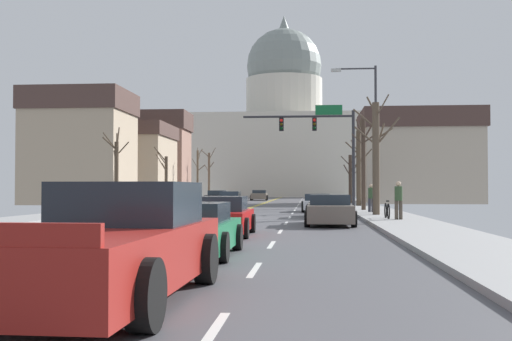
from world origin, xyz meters
TOP-DOWN VIEW (x-y plane):
  - ground at (0.00, -0.00)m, footprint 20.00×180.00m
  - signal_gantry at (5.45, 14.05)m, footprint 7.91×0.41m
  - street_lamp_right at (7.87, 4.72)m, footprint 2.54×0.24m
  - capitol_building at (0.00, 81.11)m, footprint 33.66×21.49m
  - sedan_near_00 at (4.98, 9.96)m, footprint 2.02×4.23m
  - sedan_near_01 at (5.32, 2.41)m, footprint 1.99×4.39m
  - sedan_near_02 at (5.34, -4.57)m, footprint 2.06×4.69m
  - sedan_near_03 at (1.62, -10.52)m, footprint 2.15×4.27m
  - sedan_near_04 at (1.82, -16.63)m, footprint 2.10×4.31m
  - pickup_truck_near_05 at (1.86, -22.25)m, footprint 2.34×5.79m
  - sedan_oncoming_00 at (-2.01, 20.90)m, footprint 1.96×4.47m
  - sedan_oncoming_01 at (-5.07, 34.00)m, footprint 2.15×4.34m
  - sedan_oncoming_02 at (-1.63, 46.17)m, footprint 2.16×4.64m
  - flank_building_00 at (-17.98, 49.99)m, footprint 13.74×6.72m
  - flank_building_01 at (-16.81, 26.43)m, footprint 9.16×8.06m
  - flank_building_02 at (-16.17, 38.43)m, footprint 10.37×9.95m
  - flank_building_03 at (15.42, 33.92)m, footprint 11.50×9.84m
  - bare_tree_00 at (7.92, 9.50)m, footprint 1.62×2.07m
  - bare_tree_01 at (-7.99, 9.28)m, footprint 1.41×2.15m
  - bare_tree_02 at (8.32, 18.85)m, footprint 2.14×2.64m
  - bare_tree_03 at (-8.88, 52.71)m, footprint 2.02×1.28m
  - bare_tree_04 at (8.23, 26.91)m, footprint 2.17×1.30m
  - bare_tree_05 at (-8.70, 43.13)m, footprint 1.59×1.01m
  - bare_tree_06 at (7.97, 2.50)m, footprint 2.45×1.99m
  - bare_tree_07 at (-8.61, 26.07)m, footprint 1.14×2.03m
  - pedestrian_00 at (8.42, -2.49)m, footprint 0.35×0.34m
  - pedestrian_01 at (8.06, 6.14)m, footprint 0.35×0.34m
  - bicycle_parked at (8.05, -1.48)m, footprint 0.12×1.77m

SIDE VIEW (x-z plane):
  - ground at x=0.00m, z-range -0.08..0.12m
  - bicycle_parked at x=8.05m, z-range 0.06..0.91m
  - sedan_near_00 at x=4.98m, z-range -0.03..1.11m
  - sedan_near_01 at x=5.32m, z-range -0.03..1.14m
  - sedan_near_04 at x=1.82m, z-range -0.03..1.17m
  - sedan_oncoming_01 at x=-5.07m, z-range -0.05..1.20m
  - sedan_oncoming_00 at x=-2.01m, z-range -0.03..1.20m
  - sedan_near_02 at x=5.34m, z-range -0.04..1.21m
  - sedan_near_03 at x=1.62m, z-range -0.04..1.22m
  - sedan_oncoming_02 at x=-1.63m, z-range -0.03..1.21m
  - pickup_truck_near_05 at x=1.86m, z-range -0.08..1.54m
  - pedestrian_01 at x=8.06m, z-range 0.23..1.83m
  - pedestrian_00 at x=8.42m, z-range 0.23..1.91m
  - bare_tree_07 at x=-8.61m, z-range -0.04..5.07m
  - bare_tree_04 at x=8.23m, z-range 0.16..4.91m
  - bare_tree_01 at x=-7.99m, z-range 0.02..5.43m
  - bare_tree_02 at x=8.32m, z-range -0.10..6.53m
  - bare_tree_06 at x=7.97m, z-range 0.12..6.35m
  - bare_tree_00 at x=7.92m, z-range 0.32..6.15m
  - bare_tree_05 at x=-8.70m, z-range 0.14..6.34m
  - bare_tree_03 at x=-8.88m, z-range 0.01..6.73m
  - flank_building_02 at x=-16.17m, z-range 0.05..8.65m
  - flank_building_03 at x=15.42m, z-range 0.06..9.27m
  - street_lamp_right at x=7.87m, z-range 0.91..9.11m
  - signal_gantry at x=5.45m, z-range 1.66..8.91m
  - flank_building_01 at x=-16.81m, z-range 0.07..10.64m
  - flank_building_00 at x=-17.98m, z-range 0.08..11.43m
  - capitol_building at x=0.00m, z-range -5.41..26.80m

